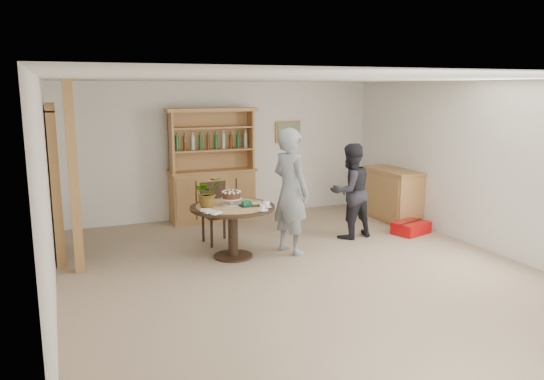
{
  "coord_description": "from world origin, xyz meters",
  "views": [
    {
      "loc": [
        -2.88,
        -5.93,
        2.4
      ],
      "look_at": [
        -0.25,
        0.49,
        1.05
      ],
      "focal_mm": 35.0,
      "sensor_mm": 36.0,
      "label": 1
    }
  ],
  "objects_px": {
    "hutch": "(212,183)",
    "teen_boy": "(290,191)",
    "adult_person": "(350,191)",
    "red_suitcase": "(411,228)",
    "sideboard": "(392,195)",
    "dining_table": "(233,216)",
    "dining_chair": "(216,209)"
  },
  "relations": [
    {
      "from": "hutch",
      "to": "teen_boy",
      "type": "xyz_separation_m",
      "value": [
        0.52,
        -2.31,
        0.23
      ]
    },
    {
      "from": "teen_boy",
      "to": "adult_person",
      "type": "distance_m",
      "value": 1.27
    },
    {
      "from": "adult_person",
      "to": "red_suitcase",
      "type": "xyz_separation_m",
      "value": [
        1.07,
        -0.2,
        -0.66
      ]
    },
    {
      "from": "hutch",
      "to": "red_suitcase",
      "type": "height_order",
      "value": "hutch"
    },
    {
      "from": "sideboard",
      "to": "teen_boy",
      "type": "distance_m",
      "value": 2.77
    },
    {
      "from": "dining_table",
      "to": "adult_person",
      "type": "xyz_separation_m",
      "value": [
        2.06,
        0.26,
        0.16
      ]
    },
    {
      "from": "dining_chair",
      "to": "adult_person",
      "type": "height_order",
      "value": "adult_person"
    },
    {
      "from": "sideboard",
      "to": "dining_table",
      "type": "height_order",
      "value": "sideboard"
    },
    {
      "from": "dining_chair",
      "to": "teen_boy",
      "type": "height_order",
      "value": "teen_boy"
    },
    {
      "from": "dining_table",
      "to": "teen_boy",
      "type": "height_order",
      "value": "teen_boy"
    },
    {
      "from": "adult_person",
      "to": "dining_table",
      "type": "bearing_deg",
      "value": -2.04
    },
    {
      "from": "sideboard",
      "to": "teen_boy",
      "type": "bearing_deg",
      "value": -157.07
    },
    {
      "from": "dining_table",
      "to": "dining_chair",
      "type": "relative_size",
      "value": 1.27
    },
    {
      "from": "sideboard",
      "to": "teen_boy",
      "type": "height_order",
      "value": "teen_boy"
    },
    {
      "from": "hutch",
      "to": "teen_boy",
      "type": "bearing_deg",
      "value": -77.32
    },
    {
      "from": "teen_boy",
      "to": "dining_table",
      "type": "bearing_deg",
      "value": 65.24
    },
    {
      "from": "dining_table",
      "to": "hutch",
      "type": "bearing_deg",
      "value": 81.48
    },
    {
      "from": "sideboard",
      "to": "red_suitcase",
      "type": "xyz_separation_m",
      "value": [
        -0.24,
        -0.91,
        -0.37
      ]
    },
    {
      "from": "hutch",
      "to": "teen_boy",
      "type": "height_order",
      "value": "hutch"
    },
    {
      "from": "hutch",
      "to": "adult_person",
      "type": "relative_size",
      "value": 1.33
    },
    {
      "from": "adult_person",
      "to": "hutch",
      "type": "bearing_deg",
      "value": -57.58
    },
    {
      "from": "dining_table",
      "to": "adult_person",
      "type": "height_order",
      "value": "adult_person"
    },
    {
      "from": "sideboard",
      "to": "red_suitcase",
      "type": "bearing_deg",
      "value": -104.81
    },
    {
      "from": "red_suitcase",
      "to": "adult_person",
      "type": "bearing_deg",
      "value": 151.45
    },
    {
      "from": "hutch",
      "to": "adult_person",
      "type": "xyz_separation_m",
      "value": [
        1.73,
        -1.95,
        0.08
      ]
    },
    {
      "from": "dining_table",
      "to": "red_suitcase",
      "type": "relative_size",
      "value": 1.73
    },
    {
      "from": "hutch",
      "to": "adult_person",
      "type": "distance_m",
      "value": 2.61
    },
    {
      "from": "red_suitcase",
      "to": "sideboard",
      "type": "bearing_deg",
      "value": 57.32
    },
    {
      "from": "hutch",
      "to": "dining_chair",
      "type": "height_order",
      "value": "hutch"
    },
    {
      "from": "adult_person",
      "to": "sideboard",
      "type": "bearing_deg",
      "value": -160.86
    },
    {
      "from": "dining_table",
      "to": "sideboard",
      "type": "bearing_deg",
      "value": 16.0
    },
    {
      "from": "adult_person",
      "to": "red_suitcase",
      "type": "height_order",
      "value": "adult_person"
    }
  ]
}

